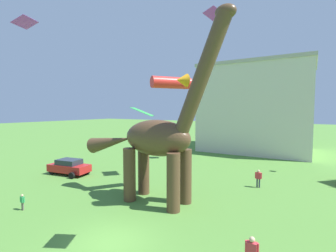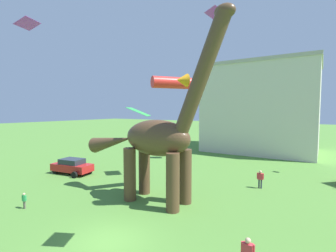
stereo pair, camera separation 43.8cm
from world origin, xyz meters
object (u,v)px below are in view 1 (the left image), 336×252
at_px(parked_sedan_left, 69,167).
at_px(kite_high_right, 190,103).
at_px(kite_far_right, 143,112).
at_px(person_vendor_side, 252,251).
at_px(kite_far_left, 174,82).
at_px(kite_mid_right, 25,22).
at_px(person_watching_child, 22,201).
at_px(dinosaur_sculpture, 156,138).
at_px(person_far_spectator, 258,177).
at_px(kite_mid_left, 214,14).

bearing_deg(parked_sedan_left, kite_high_right, 51.07).
distance_m(kite_far_right, kite_high_right, 21.19).
distance_m(person_vendor_side, kite_far_left, 12.19).
bearing_deg(kite_mid_right, parked_sedan_left, 120.08).
relative_size(person_watching_child, kite_high_right, 0.81).
height_order(person_watching_child, kite_high_right, kite_high_right).
xyz_separation_m(parked_sedan_left, kite_mid_right, (3.27, -5.64, 11.95)).
bearing_deg(dinosaur_sculpture, person_far_spectator, 33.26).
bearing_deg(person_vendor_side, person_far_spectator, 71.97).
bearing_deg(kite_far_left, dinosaur_sculpture, -100.47).
height_order(parked_sedan_left, kite_mid_right, kite_mid_right).
bearing_deg(kite_high_right, dinosaur_sculpture, -72.99).
bearing_deg(kite_far_left, kite_mid_left, 75.99).
height_order(person_watching_child, person_vendor_side, person_vendor_side).
bearing_deg(kite_far_left, kite_far_right, -69.92).
relative_size(kite_high_right, kite_mid_right, 0.71).
distance_m(person_vendor_side, kite_high_right, 22.97).
bearing_deg(kite_far_right, person_vendor_side, 16.29).
distance_m(person_watching_child, kite_far_left, 13.08).
bearing_deg(dinosaur_sculpture, person_vendor_side, -47.52).
xyz_separation_m(person_watching_child, kite_mid_left, (8.21, 12.57, 14.37)).
bearing_deg(kite_mid_right, kite_mid_left, 48.11).
distance_m(dinosaur_sculpture, parked_sedan_left, 12.27).
height_order(kite_mid_right, kite_mid_left, kite_mid_left).
relative_size(person_far_spectator, kite_high_right, 1.16).
relative_size(person_vendor_side, kite_far_left, 0.44).
height_order(person_far_spectator, person_vendor_side, person_far_spectator).
bearing_deg(person_vendor_side, kite_far_right, 168.85).
distance_m(dinosaur_sculpture, kite_far_left, 4.46).
distance_m(person_watching_child, kite_mid_right, 12.33).
distance_m(person_vendor_side, kite_mid_left, 18.87).
distance_m(person_far_spectator, kite_mid_left, 14.68).
bearing_deg(parked_sedan_left, person_watching_child, -65.05).
bearing_deg(person_watching_child, kite_mid_left, 42.21).
xyz_separation_m(person_far_spectator, kite_mid_right, (-13.96, -11.28, 11.85)).
xyz_separation_m(kite_far_right, kite_far_left, (-2.71, 7.41, 2.15)).
relative_size(parked_sedan_left, kite_far_right, 2.83).
distance_m(kite_far_right, kite_mid_left, 15.07).
height_order(kite_high_right, kite_mid_left, kite_mid_left).
distance_m(person_watching_child, kite_far_right, 11.31).
bearing_deg(kite_high_right, kite_far_right, -69.50).
bearing_deg(kite_far_left, kite_high_right, 110.75).
bearing_deg(kite_far_right, dinosaur_sculpture, 118.72).
bearing_deg(parked_sedan_left, kite_far_right, -35.01).
height_order(person_far_spectator, kite_high_right, kite_high_right).
relative_size(parked_sedan_left, kite_far_left, 1.33).
bearing_deg(person_far_spectator, parked_sedan_left, -63.43).
xyz_separation_m(parked_sedan_left, kite_far_left, (11.93, 0.47, 7.82)).
relative_size(person_far_spectator, kite_far_right, 0.96).
bearing_deg(person_watching_child, kite_mid_right, 122.89).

